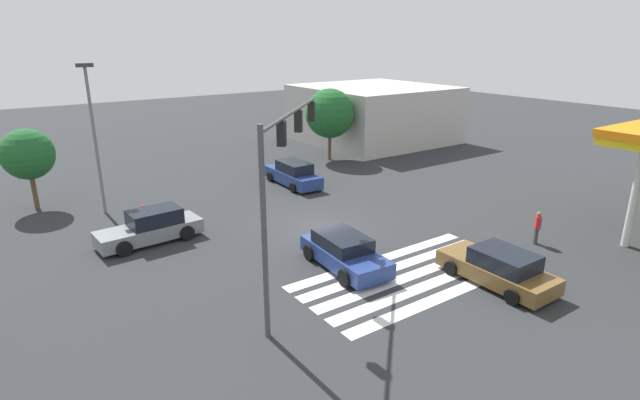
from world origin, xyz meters
TOP-DOWN VIEW (x-y plane):
  - ground_plane at (0.00, 0.00)m, footprint 117.39×117.39m
  - crosswalk_markings at (0.00, -6.45)m, footprint 9.60×4.40m
  - traffic_signal_mast at (-4.91, -4.91)m, footprint 5.77×5.77m
  - car_0 at (2.96, 7.30)m, footprint 2.00×4.92m
  - car_1 at (2.36, -8.85)m, footprint 2.15×4.63m
  - car_2 at (-7.51, 3.12)m, footprint 4.87×2.14m
  - car_3 at (-1.71, -4.23)m, footprint 2.34×4.60m
  - corner_building at (16.80, 15.53)m, footprint 11.86×11.86m
  - pedestrian at (7.18, -7.40)m, footprint 0.41×0.41m
  - street_light_pole_a at (-8.40, 8.66)m, footprint 0.80×0.36m
  - tree_corner_a at (9.03, 11.64)m, footprint 3.77×3.77m
  - tree_corner_b at (-11.38, 11.63)m, footprint 2.79×2.79m
  - fire_hydrant at (-7.01, 6.23)m, footprint 0.22×0.22m

SIDE VIEW (x-z plane):
  - ground_plane at x=0.00m, z-range 0.00..0.00m
  - crosswalk_markings at x=0.00m, z-range 0.00..0.01m
  - fire_hydrant at x=-7.01m, z-range 0.00..0.86m
  - car_1 at x=2.36m, z-range -0.05..1.39m
  - car_3 at x=-1.71m, z-range -0.02..1.39m
  - car_2 at x=-7.51m, z-range -0.06..1.51m
  - car_0 at x=2.96m, z-range -0.06..1.53m
  - pedestrian at x=7.18m, z-range 0.08..1.66m
  - corner_building at x=16.80m, z-range 0.00..4.95m
  - tree_corner_b at x=-11.38m, z-range 0.86..5.39m
  - tree_corner_a at x=9.03m, z-range 0.86..6.37m
  - street_light_pole_a at x=-8.40m, z-range 0.80..8.78m
  - traffic_signal_mast at x=-4.91m, z-range 1.72..8.65m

